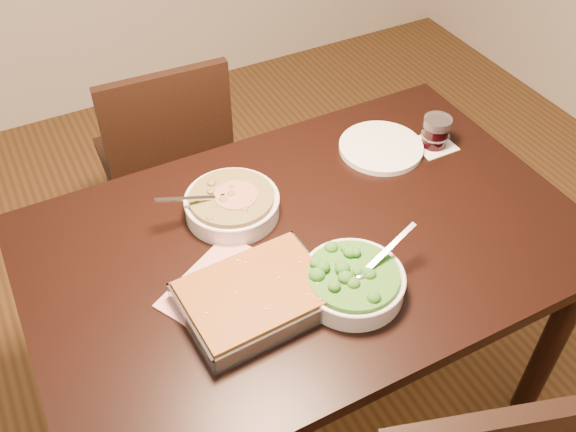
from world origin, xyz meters
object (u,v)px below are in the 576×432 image
object	(u,v)px
dinner_plate	(381,148)
broccoli_bowl	(353,281)
baking_dish	(256,297)
chair_far	(167,157)
table	(307,262)
wine_tumbler	(436,131)
stew_bowl	(232,204)

from	to	relation	value
dinner_plate	broccoli_bowl	bearing A→B (deg)	-130.55
baking_dish	chair_far	size ratio (longest dim) A/B	0.38
broccoli_bowl	chair_far	size ratio (longest dim) A/B	0.31
dinner_plate	chair_far	size ratio (longest dim) A/B	0.28
table	wine_tumbler	distance (m)	0.56
baking_dish	dinner_plate	size ratio (longest dim) A/B	1.40
broccoli_bowl	chair_far	xyz separation A→B (m)	(-0.13, 0.99, -0.28)
broccoli_bowl	dinner_plate	xyz separation A→B (m)	(0.36, 0.42, -0.02)
table	wine_tumbler	xyz separation A→B (m)	(0.52, 0.16, 0.15)
dinner_plate	baking_dish	bearing A→B (deg)	-148.42
broccoli_bowl	chair_far	distance (m)	1.04
baking_dish	dinner_plate	xyz separation A→B (m)	(0.57, 0.35, -0.02)
broccoli_bowl	dinner_plate	bearing A→B (deg)	49.45
wine_tumbler	chair_far	xyz separation A→B (m)	(-0.64, 0.63, -0.30)
baking_dish	dinner_plate	bearing A→B (deg)	28.59
stew_bowl	table	bearing A→B (deg)	-51.81
baking_dish	wine_tumbler	size ratio (longest dim) A/B	3.74
stew_bowl	chair_far	distance (m)	0.68
baking_dish	wine_tumbler	xyz separation A→B (m)	(0.72, 0.30, 0.02)
table	broccoli_bowl	distance (m)	0.24
wine_tumbler	baking_dish	bearing A→B (deg)	-157.56
wine_tumbler	dinner_plate	xyz separation A→B (m)	(-0.15, 0.05, -0.04)
dinner_plate	chair_far	bearing A→B (deg)	130.50
chair_far	wine_tumbler	bearing A→B (deg)	138.39
table	baking_dish	xyz separation A→B (m)	(-0.21, -0.14, 0.12)
chair_far	baking_dish	bearing A→B (deg)	87.73
wine_tumbler	broccoli_bowl	bearing A→B (deg)	-144.38
baking_dish	chair_far	world-z (taller)	chair_far
table	stew_bowl	size ratio (longest dim) A/B	5.05
stew_bowl	broccoli_bowl	world-z (taller)	same
table	baking_dish	distance (m)	0.28
broccoli_bowl	wine_tumbler	world-z (taller)	wine_tumbler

